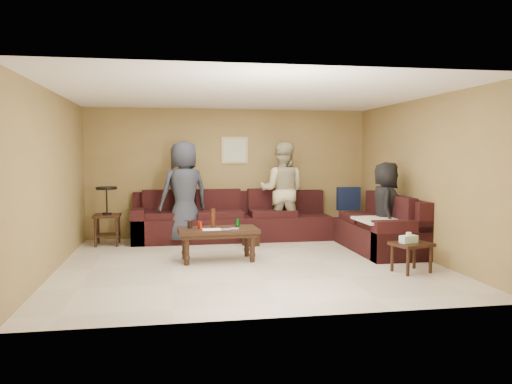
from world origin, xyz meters
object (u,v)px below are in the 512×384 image
person_middle (282,191)px  person_right (386,207)px  end_table_left (107,215)px  waste_bin (251,238)px  person_left (184,192)px  sectional_sofa (280,226)px  coffee_table (218,233)px  side_table_right (411,246)px

person_middle → person_right: 2.12m
end_table_left → person_right: (4.63, -1.43, 0.20)m
person_right → waste_bin: bearing=88.1°
person_middle → person_left: bearing=23.7°
end_table_left → person_right: 4.85m
end_table_left → waste_bin: end_table_left is taller
sectional_sofa → person_left: 1.85m
sectional_sofa → coffee_table: 1.78m
side_table_right → person_right: (0.25, 1.39, 0.38)m
sectional_sofa → person_middle: size_ratio=2.51×
waste_bin → coffee_table: bearing=-121.5°
end_table_left → waste_bin: (2.52, -0.49, -0.40)m
person_left → person_right: (3.27, -1.39, -0.18)m
waste_bin → person_left: 1.47m
sectional_sofa → person_left: (-1.72, 0.32, 0.61)m
side_table_right → person_left: size_ratio=0.32×
side_table_right → person_middle: size_ratio=0.32×
end_table_left → person_middle: size_ratio=0.56×
end_table_left → person_middle: (3.23, 0.14, 0.38)m
side_table_right → person_left: (-3.02, 2.77, 0.57)m
waste_bin → person_left: (-1.15, 0.45, 0.79)m
side_table_right → person_middle: (-1.16, 2.96, 0.56)m
waste_bin → sectional_sofa: bearing=13.1°
sectional_sofa → coffee_table: bearing=-135.0°
sectional_sofa → person_left: size_ratio=2.50×
coffee_table → end_table_left: (-1.83, 1.62, 0.12)m
side_table_right → person_right: 1.46m
end_table_left → person_middle: 3.25m
person_right → sectional_sofa: bearing=77.3°
end_table_left → side_table_right: (4.38, -2.81, -0.18)m
person_middle → waste_bin: bearing=60.0°
waste_bin → person_right: bearing=-23.9°
waste_bin → person_middle: person_middle is taller
side_table_right → waste_bin: size_ratio=2.06×
sectional_sofa → end_table_left: size_ratio=4.45×
sectional_sofa → person_middle: bearing=74.3°
sectional_sofa → person_right: (1.54, -1.07, 0.42)m
sectional_sofa → side_table_right: sectional_sofa is taller
end_table_left → person_right: bearing=-17.2°
sectional_sofa → coffee_table: sectional_sofa is taller
end_table_left → person_left: (1.36, -0.04, 0.38)m
person_right → coffee_table: bearing=115.9°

